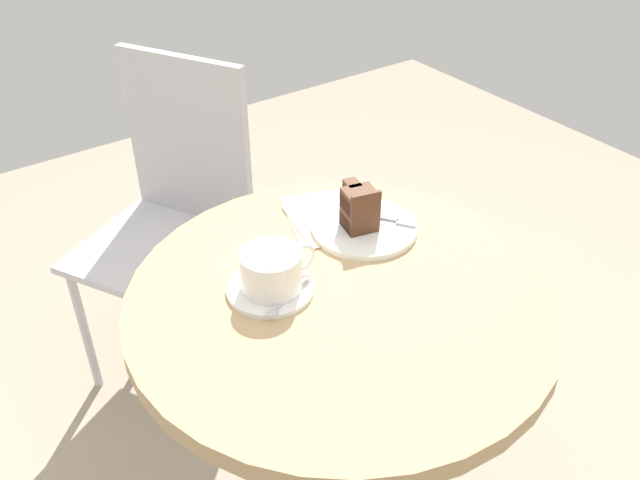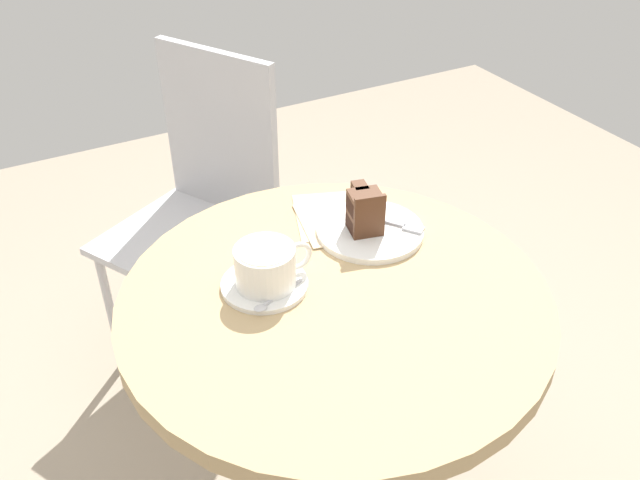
{
  "view_description": "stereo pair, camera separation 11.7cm",
  "coord_description": "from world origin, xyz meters",
  "px_view_note": "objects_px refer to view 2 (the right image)",
  "views": [
    {
      "loc": [
        -0.53,
        -0.68,
        1.46
      ],
      "look_at": [
        0.02,
        0.1,
        0.78
      ],
      "focal_mm": 38.0,
      "sensor_mm": 36.0,
      "label": 1
    },
    {
      "loc": [
        -0.43,
        -0.75,
        1.46
      ],
      "look_at": [
        0.02,
        0.1,
        0.78
      ],
      "focal_mm": 38.0,
      "sensor_mm": 36.0,
      "label": 2
    }
  ],
  "objects_px": {
    "cake_slice": "(364,211)",
    "cafe_chair": "(203,194)",
    "cake_plate": "(370,231)",
    "saucer": "(265,284)",
    "teaspoon": "(273,299)",
    "coffee_cup": "(266,265)",
    "napkin": "(340,217)",
    "fork": "(394,224)"
  },
  "relations": [
    {
      "from": "teaspoon",
      "to": "cafe_chair",
      "type": "relative_size",
      "value": 0.12
    },
    {
      "from": "coffee_cup",
      "to": "cake_plate",
      "type": "height_order",
      "value": "coffee_cup"
    },
    {
      "from": "saucer",
      "to": "cafe_chair",
      "type": "height_order",
      "value": "cafe_chair"
    },
    {
      "from": "teaspoon",
      "to": "cake_plate",
      "type": "bearing_deg",
      "value": -178.26
    },
    {
      "from": "saucer",
      "to": "fork",
      "type": "bearing_deg",
      "value": 7.48
    },
    {
      "from": "coffee_cup",
      "to": "napkin",
      "type": "distance_m",
      "value": 0.25
    },
    {
      "from": "coffee_cup",
      "to": "cafe_chair",
      "type": "xyz_separation_m",
      "value": [
        0.12,
        0.69,
        -0.27
      ]
    },
    {
      "from": "cake_slice",
      "to": "cafe_chair",
      "type": "bearing_deg",
      "value": 99.38
    },
    {
      "from": "saucer",
      "to": "coffee_cup",
      "type": "bearing_deg",
      "value": -33.01
    },
    {
      "from": "teaspoon",
      "to": "cafe_chair",
      "type": "height_order",
      "value": "cafe_chair"
    },
    {
      "from": "cafe_chair",
      "to": "teaspoon",
      "type": "bearing_deg",
      "value": -38.79
    },
    {
      "from": "fork",
      "to": "cake_slice",
      "type": "bearing_deg",
      "value": -141.07
    },
    {
      "from": "saucer",
      "to": "cake_plate",
      "type": "distance_m",
      "value": 0.24
    },
    {
      "from": "teaspoon",
      "to": "fork",
      "type": "bearing_deg",
      "value": 176.31
    },
    {
      "from": "cake_plate",
      "to": "fork",
      "type": "relative_size",
      "value": 1.52
    },
    {
      "from": "coffee_cup",
      "to": "fork",
      "type": "relative_size",
      "value": 1.04
    },
    {
      "from": "fork",
      "to": "teaspoon",
      "type": "bearing_deg",
      "value": -108.7
    },
    {
      "from": "cake_plate",
      "to": "napkin",
      "type": "bearing_deg",
      "value": 107.83
    },
    {
      "from": "coffee_cup",
      "to": "fork",
      "type": "bearing_deg",
      "value": 8.11
    },
    {
      "from": "cake_slice",
      "to": "cake_plate",
      "type": "bearing_deg",
      "value": -17.89
    },
    {
      "from": "teaspoon",
      "to": "cake_plate",
      "type": "xyz_separation_m",
      "value": [
        0.25,
        0.1,
        -0.01
      ]
    },
    {
      "from": "saucer",
      "to": "cake_plate",
      "type": "height_order",
      "value": "cake_plate"
    },
    {
      "from": "napkin",
      "to": "cake_plate",
      "type": "bearing_deg",
      "value": -72.17
    },
    {
      "from": "saucer",
      "to": "cafe_chair",
      "type": "xyz_separation_m",
      "value": [
        0.12,
        0.69,
        -0.23
      ]
    },
    {
      "from": "napkin",
      "to": "cafe_chair",
      "type": "relative_size",
      "value": 0.25
    },
    {
      "from": "fork",
      "to": "cafe_chair",
      "type": "height_order",
      "value": "cafe_chair"
    },
    {
      "from": "fork",
      "to": "napkin",
      "type": "xyz_separation_m",
      "value": [
        -0.07,
        0.08,
        -0.01
      ]
    },
    {
      "from": "saucer",
      "to": "teaspoon",
      "type": "bearing_deg",
      "value": -98.02
    },
    {
      "from": "cake_slice",
      "to": "cafe_chair",
      "type": "relative_size",
      "value": 0.1
    },
    {
      "from": "napkin",
      "to": "coffee_cup",
      "type": "bearing_deg",
      "value": -149.55
    },
    {
      "from": "saucer",
      "to": "teaspoon",
      "type": "height_order",
      "value": "teaspoon"
    },
    {
      "from": "coffee_cup",
      "to": "fork",
      "type": "xyz_separation_m",
      "value": [
        0.28,
        0.04,
        -0.03
      ]
    },
    {
      "from": "cake_slice",
      "to": "napkin",
      "type": "relative_size",
      "value": 0.4
    },
    {
      "from": "cake_plate",
      "to": "napkin",
      "type": "height_order",
      "value": "cake_plate"
    },
    {
      "from": "cake_slice",
      "to": "fork",
      "type": "distance_m",
      "value": 0.07
    },
    {
      "from": "teaspoon",
      "to": "napkin",
      "type": "height_order",
      "value": "teaspoon"
    },
    {
      "from": "cake_slice",
      "to": "napkin",
      "type": "height_order",
      "value": "cake_slice"
    },
    {
      "from": "cake_slice",
      "to": "cafe_chair",
      "type": "xyz_separation_m",
      "value": [
        -0.1,
        0.63,
        -0.28
      ]
    },
    {
      "from": "cake_slice",
      "to": "napkin",
      "type": "bearing_deg",
      "value": 99.65
    },
    {
      "from": "cake_plate",
      "to": "cake_slice",
      "type": "bearing_deg",
      "value": 162.11
    },
    {
      "from": "cake_plate",
      "to": "cafe_chair",
      "type": "height_order",
      "value": "cafe_chair"
    },
    {
      "from": "teaspoon",
      "to": "fork",
      "type": "distance_m",
      "value": 0.3
    }
  ]
}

